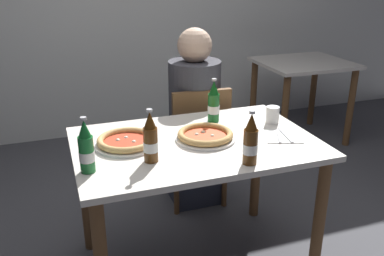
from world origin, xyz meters
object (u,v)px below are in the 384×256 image
(pizza_margherita_near, at_px, (127,141))
(paper_cup, at_px, (273,115))
(beer_bottle_center, at_px, (251,142))
(beer_bottle_extra, at_px, (214,104))
(beer_bottle_left, at_px, (86,149))
(napkin_with_cutlery, at_px, (282,136))
(diner_seated, at_px, (194,123))
(dining_table_main, at_px, (195,161))
(chair_behind_table, at_px, (197,139))
(pizza_marinara_far, at_px, (205,135))
(dining_table_background, at_px, (302,78))
(beer_bottle_right, at_px, (151,140))

(pizza_margherita_near, height_order, paper_cup, paper_cup)
(pizza_margherita_near, height_order, beer_bottle_center, beer_bottle_center)
(pizza_margherita_near, height_order, beer_bottle_extra, beer_bottle_extra)
(beer_bottle_left, xyz_separation_m, napkin_with_cutlery, (0.98, 0.07, -0.10))
(diner_seated, xyz_separation_m, beer_bottle_extra, (-0.04, -0.43, 0.27))
(pizza_margherita_near, bearing_deg, beer_bottle_left, -133.20)
(dining_table_main, relative_size, diner_seated, 0.99)
(chair_behind_table, bearing_deg, beer_bottle_extra, 86.57)
(diner_seated, bearing_deg, paper_cup, -65.50)
(beer_bottle_extra, bearing_deg, dining_table_main, -129.61)
(pizza_marinara_far, relative_size, paper_cup, 3.19)
(beer_bottle_left, bearing_deg, chair_behind_table, 45.10)
(dining_table_background, relative_size, beer_bottle_right, 3.24)
(diner_seated, distance_m, pizza_margherita_near, 0.85)
(beer_bottle_left, height_order, napkin_with_cutlery, beer_bottle_left)
(beer_bottle_left, bearing_deg, pizza_margherita_near, 46.80)
(napkin_with_cutlery, bearing_deg, beer_bottle_extra, 127.34)
(chair_behind_table, relative_size, beer_bottle_center, 3.44)
(dining_table_main, bearing_deg, pizza_marinara_far, 1.63)
(pizza_marinara_far, bearing_deg, dining_table_background, 43.13)
(beer_bottle_left, height_order, beer_bottle_center, same)
(dining_table_main, xyz_separation_m, beer_bottle_extra, (0.19, 0.23, 0.22))
(chair_behind_table, xyz_separation_m, beer_bottle_extra, (-0.04, -0.38, 0.37))
(chair_behind_table, relative_size, beer_bottle_extra, 3.44)
(chair_behind_table, bearing_deg, pizza_margherita_near, 46.75)
(beer_bottle_right, height_order, napkin_with_cutlery, beer_bottle_right)
(beer_bottle_right, relative_size, napkin_with_cutlery, 1.08)
(napkin_with_cutlery, distance_m, paper_cup, 0.20)
(pizza_margherita_near, height_order, beer_bottle_right, beer_bottle_right)
(chair_behind_table, distance_m, beer_bottle_center, 1.00)
(dining_table_background, distance_m, napkin_with_cutlery, 1.87)
(beer_bottle_center, distance_m, napkin_with_cutlery, 0.38)
(diner_seated, xyz_separation_m, dining_table_background, (1.31, 0.74, 0.01))
(dining_table_background, bearing_deg, beer_bottle_center, -129.24)
(dining_table_background, relative_size, pizza_marinara_far, 2.64)
(dining_table_main, height_order, chair_behind_table, chair_behind_table)
(diner_seated, bearing_deg, beer_bottle_right, -121.29)
(napkin_with_cutlery, bearing_deg, chair_behind_table, 106.57)
(beer_bottle_left, xyz_separation_m, beer_bottle_extra, (0.73, 0.39, 0.00))
(dining_table_main, distance_m, chair_behind_table, 0.67)
(beer_bottle_extra, height_order, paper_cup, beer_bottle_extra)
(beer_bottle_left, bearing_deg, beer_bottle_center, -12.77)
(pizza_margherita_near, distance_m, paper_cup, 0.82)
(beer_bottle_right, relative_size, paper_cup, 2.60)
(beer_bottle_left, bearing_deg, beer_bottle_extra, 28.16)
(chair_behind_table, relative_size, diner_seated, 0.70)
(beer_bottle_center, bearing_deg, beer_bottle_extra, 85.06)
(diner_seated, height_order, beer_bottle_center, diner_seated)
(diner_seated, xyz_separation_m, paper_cup, (0.26, -0.56, 0.21))
(diner_seated, relative_size, beer_bottle_center, 4.89)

